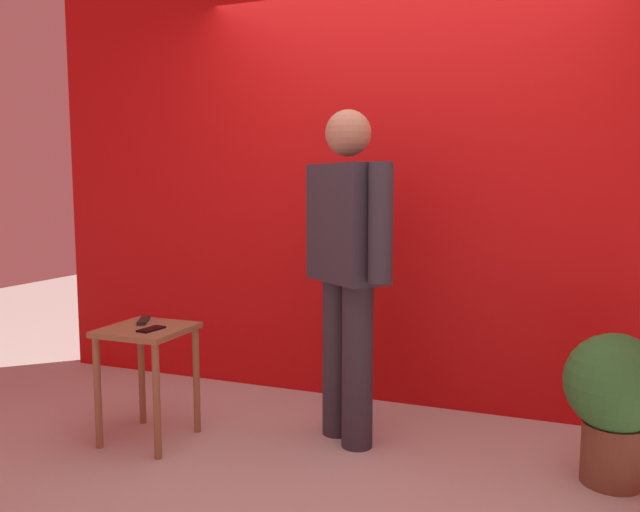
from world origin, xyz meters
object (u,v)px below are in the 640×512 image
at_px(side_table, 148,351).
at_px(standing_person, 348,259).
at_px(tv_remote, 144,321).
at_px(cell_phone, 151,329).
at_px(potted_plant, 615,396).

bearing_deg(side_table, standing_person, 20.84).
relative_size(side_table, tv_remote, 3.58).
xyz_separation_m(side_table, cell_phone, (0.07, -0.05, 0.13)).
bearing_deg(standing_person, side_table, -159.16).
xyz_separation_m(standing_person, cell_phone, (-0.91, -0.42, -0.35)).
distance_m(side_table, cell_phone, 0.16).
relative_size(standing_person, tv_remote, 10.11).
bearing_deg(tv_remote, cell_phone, -69.45).
relative_size(side_table, cell_phone, 4.23).
distance_m(standing_person, tv_remote, 1.15).
relative_size(standing_person, potted_plant, 2.50).
height_order(cell_phone, tv_remote, tv_remote).
xyz_separation_m(side_table, potted_plant, (2.24, 0.33, -0.08)).
distance_m(side_table, tv_remote, 0.18).
distance_m(cell_phone, potted_plant, 2.22).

